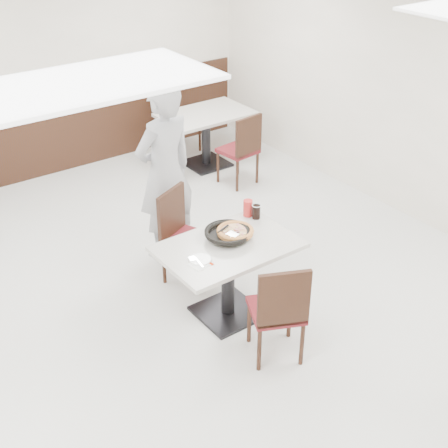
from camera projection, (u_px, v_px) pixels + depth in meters
floor at (193, 300)px, 5.96m from camera, size 7.00×7.00×0.00m
wall_back at (34, 71)px, 7.71m from camera, size 6.00×0.04×2.80m
wall_right at (419, 99)px, 6.79m from camera, size 0.04×7.00×2.80m
wainscot_back at (45, 135)px, 8.12m from camera, size 5.90×0.03×1.10m
fluo_panel_a at (82, 84)px, 2.76m from camera, size 1.20×0.60×0.02m
main_table at (228, 280)px, 5.61m from camera, size 1.22×0.83×0.75m
chair_near at (276, 308)px, 5.10m from camera, size 0.56×0.56×0.95m
chair_far at (189, 238)px, 6.04m from camera, size 0.56×0.56×0.95m
trivet at (233, 236)px, 5.51m from camera, size 0.12×0.12×0.04m
pizza_pan at (228, 235)px, 5.48m from camera, size 0.34×0.34×0.01m
pizza at (235, 232)px, 5.49m from camera, size 0.33×0.33×0.02m
pizza_server at (233, 234)px, 5.40m from camera, size 0.10×0.12×0.00m
napkin at (199, 264)px, 5.15m from camera, size 0.17×0.17×0.00m
side_plate at (200, 259)px, 5.21m from camera, size 0.20×0.20×0.01m
fork at (199, 262)px, 5.15m from camera, size 0.05×0.17×0.00m
cola_glass at (256, 212)px, 5.79m from camera, size 0.08×0.08×0.13m
red_cup at (248, 208)px, 5.83m from camera, size 0.09×0.09×0.16m
diner_person at (165, 172)px, 6.25m from camera, size 0.73×0.53×1.87m
bg_table_right at (206, 139)px, 8.47m from camera, size 1.22×0.83×0.75m
bg_chair_right_near at (238, 149)px, 7.93m from camera, size 0.47×0.47×0.95m
bg_chair_right_far at (181, 120)px, 8.81m from camera, size 0.51×0.51×0.95m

